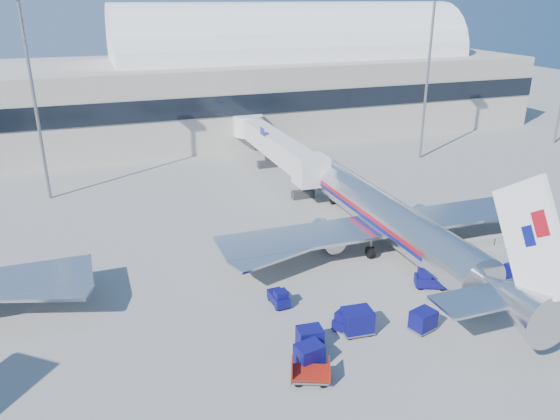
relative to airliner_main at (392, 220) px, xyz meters
name	(u,v)px	position (x,y,z in m)	size (l,w,h in m)	color
ground	(309,290)	(-10.00, -4.51, -2.93)	(260.00, 260.00, 0.00)	gray
terminal	(92,94)	(-23.60, 51.46, 4.60)	(170.00, 28.15, 21.00)	#B2AA9E
airliner_main	(392,220)	(0.00, 0.00, 0.00)	(32.00, 37.26, 12.07)	silver
jetbridge_near	(272,143)	(-2.40, 26.30, 1.00)	(4.40, 27.50, 6.25)	silver
mast_west	(29,67)	(-30.00, 25.49, 11.87)	(2.00, 1.20, 22.60)	slate
mast_east	(430,52)	(20.00, 25.49, 11.87)	(2.00, 1.20, 22.60)	slate
barrier_near	(479,243)	(8.00, -2.51, -2.48)	(3.00, 0.55, 0.90)	#9E9E96
barrier_mid	(508,238)	(11.30, -2.51, -2.48)	(3.00, 0.55, 0.90)	#9E9E96
barrier_far	(535,233)	(14.60, -2.51, -2.48)	(3.00, 0.55, 0.90)	#9E9E96
tug_lead	(346,319)	(-9.62, -10.20, -2.28)	(2.43, 2.10, 1.42)	#0B0A51
tug_right	(429,279)	(-0.73, -7.30, -2.19)	(2.75, 2.13, 1.61)	#0B0A51
tug_left	(279,297)	(-13.01, -5.75, -2.28)	(1.19, 2.21, 1.41)	#0B0A51
cart_train_a	(357,321)	(-9.18, -11.09, -1.94)	(2.23, 1.77, 1.85)	#0B0A51
cart_train_b	(310,338)	(-12.93, -11.59, -2.11)	(1.84, 1.47, 1.53)	#0B0A51
cart_train_c	(309,355)	(-13.69, -13.30, -2.10)	(1.97, 1.64, 1.55)	#0B0A51
cart_solo_near	(423,320)	(-4.69, -12.33, -2.11)	(2.04, 1.76, 1.53)	#0B0A51
cart_solo_far	(519,275)	(6.10, -9.59, -1.92)	(2.29, 1.83, 1.89)	#0B0A51
cart_open_red	(311,374)	(-14.14, -14.65, -2.47)	(2.81, 2.44, 0.63)	slate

